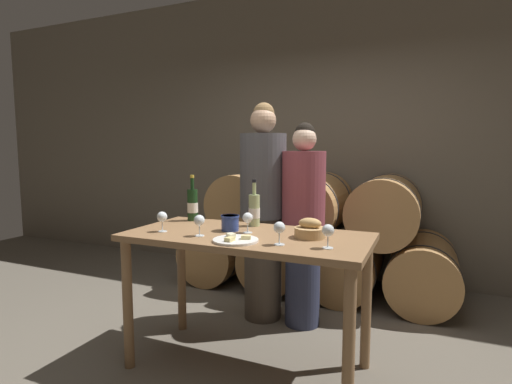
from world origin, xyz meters
TOP-DOWN VIEW (x-y plane):
  - ground_plane at (0.00, 0.00)m, footprint 10.00×10.00m
  - stone_wall_back at (0.00, 2.17)m, footprint 10.00×0.12m
  - barrel_stack at (0.00, 1.59)m, footprint 2.67×0.92m
  - tasting_table at (0.00, 0.00)m, footprint 1.53×0.73m
  - person_left at (-0.21, 0.76)m, footprint 0.38×0.38m
  - person_right at (0.14, 0.76)m, footprint 0.34×0.34m
  - wine_bottle_red at (-0.57, 0.27)m, footprint 0.08×0.08m
  - wine_bottle_white at (-0.06, 0.25)m, footprint 0.08×0.08m
  - blue_crock at (-0.14, 0.04)m, footprint 0.12×0.12m
  - bread_basket at (0.39, 0.05)m, footprint 0.19×0.19m
  - cheese_plate at (0.03, -0.21)m, footprint 0.27×0.27m
  - wine_glass_far_left at (-0.53, -0.16)m, footprint 0.07×0.07m
  - wine_glass_left at (-0.24, -0.17)m, footprint 0.07×0.07m
  - wine_glass_center at (-0.01, 0.03)m, footprint 0.07×0.07m
  - wine_glass_right at (0.29, -0.19)m, footprint 0.07×0.07m
  - wine_glass_far_right at (0.55, -0.16)m, footprint 0.07×0.07m

SIDE VIEW (x-z plane):
  - ground_plane at x=0.00m, z-range 0.00..0.00m
  - barrel_stack at x=0.00m, z-range -0.05..1.13m
  - tasting_table at x=0.00m, z-range 0.32..1.20m
  - person_right at x=0.14m, z-range 0.01..1.63m
  - cheese_plate at x=0.03m, z-range 0.88..0.91m
  - person_left at x=-0.21m, z-range 0.01..1.80m
  - bread_basket at x=0.39m, z-range 0.87..0.99m
  - blue_crock at x=-0.14m, z-range 0.89..0.99m
  - wine_glass_far_left at x=-0.53m, z-range 0.91..1.04m
  - wine_glass_left at x=-0.24m, z-range 0.91..1.04m
  - wine_glass_center at x=-0.01m, z-range 0.91..1.04m
  - wine_glass_right at x=0.29m, z-range 0.91..1.04m
  - wine_glass_far_right at x=0.55m, z-range 0.91..1.04m
  - wine_bottle_white at x=-0.06m, z-range 0.83..1.16m
  - wine_bottle_red at x=-0.57m, z-range 0.83..1.17m
  - stone_wall_back at x=0.00m, z-range 0.00..3.20m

